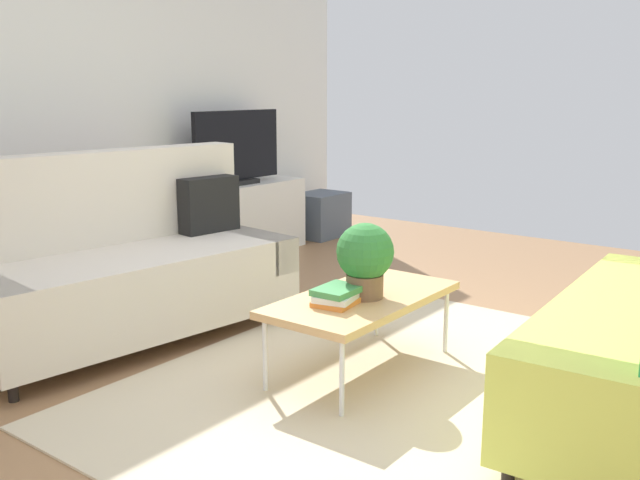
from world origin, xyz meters
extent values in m
plane|color=#936B47|center=(0.00, 0.00, 0.00)|extent=(7.68, 7.68, 0.00)
cube|color=white|center=(0.00, 2.80, 1.45)|extent=(6.40, 0.12, 2.90)
cube|color=beige|center=(-0.12, -0.13, 0.01)|extent=(2.90, 2.20, 0.01)
cube|color=beige|center=(-0.47, 1.42, 0.32)|extent=(1.99, 1.07, 0.44)
cube|color=beige|center=(-0.43, 1.74, 0.82)|extent=(1.91, 0.44, 0.56)
cube|color=beige|center=(0.37, 1.31, 0.43)|extent=(0.31, 0.86, 0.22)
cylinder|color=black|center=(0.35, 0.97, 0.05)|extent=(0.05, 0.05, 0.10)
cylinder|color=black|center=(-1.38, 1.19, 0.05)|extent=(0.05, 0.05, 0.10)
cylinder|color=black|center=(0.43, 1.65, 0.05)|extent=(0.05, 0.05, 0.10)
cube|color=black|center=(0.21, 1.47, 0.72)|extent=(0.41, 0.19, 0.36)
cube|color=#C1CC51|center=(-0.62, -1.33, 0.43)|extent=(0.25, 0.85, 0.22)
cylinder|color=black|center=(-0.66, -0.99, 0.05)|extent=(0.05, 0.05, 0.10)
cylinder|color=black|center=(1.08, -0.89, 0.05)|extent=(0.05, 0.05, 0.10)
cube|color=tan|center=(-0.07, 0.07, 0.40)|extent=(1.10, 0.56, 0.04)
cylinder|color=silver|center=(-0.57, 0.30, 0.19)|extent=(0.02, 0.02, 0.38)
cylinder|color=silver|center=(0.43, 0.30, 0.19)|extent=(0.02, 0.02, 0.38)
cylinder|color=silver|center=(-0.57, -0.16, 0.19)|extent=(0.02, 0.02, 0.38)
cylinder|color=silver|center=(0.43, -0.16, 0.19)|extent=(0.02, 0.02, 0.38)
cube|color=silver|center=(1.49, 2.46, 0.32)|extent=(1.40, 0.44, 0.64)
cube|color=black|center=(1.49, 2.44, 0.66)|extent=(0.36, 0.20, 0.04)
cube|color=black|center=(1.49, 2.44, 0.98)|extent=(1.00, 0.05, 0.60)
cube|color=#4C5666|center=(2.59, 2.36, 0.22)|extent=(0.52, 0.40, 0.44)
cylinder|color=brown|center=(-0.09, 0.04, 0.48)|extent=(0.19, 0.19, 0.12)
sphere|color=#2D7233|center=(-0.09, 0.04, 0.66)|extent=(0.29, 0.29, 0.29)
cube|color=orange|center=(-0.27, 0.09, 0.43)|extent=(0.26, 0.21, 0.03)
cube|color=silver|center=(-0.27, 0.09, 0.46)|extent=(0.27, 0.23, 0.03)
cube|color=#3F8C4C|center=(-0.27, 0.09, 0.49)|extent=(0.25, 0.19, 0.03)
cylinder|color=#4C72B2|center=(0.91, 2.51, 0.74)|extent=(0.10, 0.10, 0.20)
cylinder|color=#B24C4C|center=(1.07, 2.51, 0.72)|extent=(0.09, 0.09, 0.16)
cylinder|color=purple|center=(1.22, 2.42, 0.73)|extent=(0.06, 0.06, 0.18)
cylinder|color=orange|center=(1.33, 2.42, 0.75)|extent=(0.05, 0.05, 0.21)
camera|label=1|loc=(-3.00, -1.88, 1.47)|focal=39.79mm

